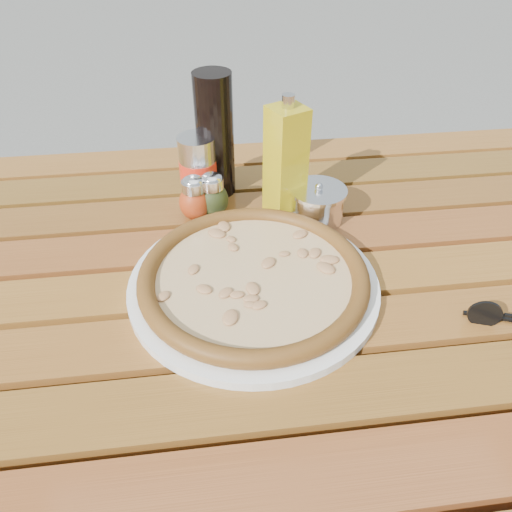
{
  "coord_description": "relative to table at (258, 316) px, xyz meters",
  "views": [
    {
      "loc": [
        -0.07,
        -0.55,
        1.24
      ],
      "look_at": [
        0.0,
        0.02,
        0.78
      ],
      "focal_mm": 35.0,
      "sensor_mm": 36.0,
      "label": 1
    }
  ],
  "objects": [
    {
      "name": "ground",
      "position": [
        0.0,
        0.0,
        -0.67
      ],
      "size": [
        60.0,
        60.0,
        0.0
      ],
      "primitive_type": "plane",
      "color": "#60605B",
      "rests_on": "ground"
    },
    {
      "name": "table",
      "position": [
        0.0,
        0.0,
        0.0
      ],
      "size": [
        1.4,
        0.9,
        0.75
      ],
      "color": "#3A200D",
      "rests_on": "ground"
    },
    {
      "name": "plate",
      "position": [
        -0.01,
        -0.02,
        0.08
      ],
      "size": [
        0.4,
        0.4,
        0.01
      ],
      "primitive_type": "cylinder",
      "rotation": [
        0.0,
        0.0,
        0.13
      ],
      "color": "white",
      "rests_on": "table"
    },
    {
      "name": "pizza",
      "position": [
        -0.01,
        -0.02,
        0.1
      ],
      "size": [
        0.4,
        0.4,
        0.03
      ],
      "rotation": [
        0.0,
        0.0,
        0.25
      ],
      "color": "beige",
      "rests_on": "plate"
    },
    {
      "name": "pepper_shaker",
      "position": [
        -0.09,
        0.18,
        0.11
      ],
      "size": [
        0.06,
        0.06,
        0.08
      ],
      "rotation": [
        0.0,
        0.0,
        0.22
      ],
      "color": "#BA3D15",
      "rests_on": "table"
    },
    {
      "name": "oregano_shaker",
      "position": [
        -0.05,
        0.18,
        0.11
      ],
      "size": [
        0.07,
        0.07,
        0.08
      ],
      "rotation": [
        0.0,
        0.0,
        -0.39
      ],
      "color": "#303917",
      "rests_on": "table"
    },
    {
      "name": "dark_bottle",
      "position": [
        -0.04,
        0.26,
        0.19
      ],
      "size": [
        0.08,
        0.08,
        0.22
      ],
      "primitive_type": "cylinder",
      "rotation": [
        0.0,
        0.0,
        0.34
      ],
      "color": "black",
      "rests_on": "table"
    },
    {
      "name": "soda_can",
      "position": [
        -0.07,
        0.24,
        0.13
      ],
      "size": [
        0.07,
        0.07,
        0.12
      ],
      "rotation": [
        0.0,
        0.0,
        -0.02
      ],
      "color": "silver",
      "rests_on": "table"
    },
    {
      "name": "olive_oil_cruet",
      "position": [
        0.07,
        0.18,
        0.17
      ],
      "size": [
        0.07,
        0.07,
        0.21
      ],
      "rotation": [
        0.0,
        0.0,
        0.43
      ],
      "color": "#B49E13",
      "rests_on": "table"
    },
    {
      "name": "parmesan_tin",
      "position": [
        0.12,
        0.15,
        0.11
      ],
      "size": [
        0.1,
        0.1,
        0.07
      ],
      "rotation": [
        0.0,
        0.0,
        0.02
      ],
      "color": "silver",
      "rests_on": "table"
    },
    {
      "name": "sunglasses",
      "position": [
        0.32,
        -0.13,
        0.09
      ],
      "size": [
        0.11,
        0.05,
        0.04
      ],
      "rotation": [
        0.0,
        0.0,
        -0.35
      ],
      "color": "black",
      "rests_on": "table"
    }
  ]
}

